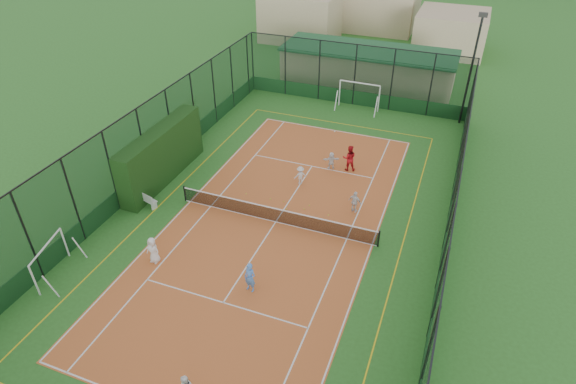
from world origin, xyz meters
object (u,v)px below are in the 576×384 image
(white_bench, at_px, (145,197))
(futsal_goal_near, at_px, (50,261))
(child_far_left, at_px, (300,175))
(child_far_back, at_px, (331,161))
(coach, at_px, (349,158))
(child_near_left, at_px, (153,250))
(child_far_right, at_px, (355,202))
(futsal_goal_far, at_px, (359,96))
(child_near_mid, at_px, (250,278))
(floodlight_ne, at_px, (471,71))
(clubhouse, at_px, (368,66))

(white_bench, relative_size, futsal_goal_near, 0.63)
(futsal_goal_near, xyz_separation_m, child_far_left, (8.51, 11.85, -0.28))
(child_far_back, height_order, coach, coach)
(futsal_goal_near, relative_size, child_near_left, 1.90)
(futsal_goal_near, height_order, child_far_right, futsal_goal_near)
(futsal_goal_far, bearing_deg, child_far_right, -75.30)
(child_far_right, bearing_deg, child_far_left, -7.86)
(futsal_goal_near, xyz_separation_m, child_near_mid, (9.38, 2.48, -0.10))
(child_near_left, distance_m, child_far_right, 11.33)
(child_far_left, bearing_deg, child_near_mid, 58.61)
(futsal_goal_near, relative_size, futsal_goal_far, 0.83)
(child_far_right, bearing_deg, child_near_left, 57.59)
(child_far_back, bearing_deg, child_near_left, 39.10)
(futsal_goal_near, distance_m, child_near_left, 4.78)
(child_far_left, height_order, coach, coach)
(white_bench, distance_m, futsal_goal_near, 6.59)
(child_near_mid, xyz_separation_m, child_far_back, (0.40, 11.82, -0.20))
(floodlight_ne, relative_size, futsal_goal_near, 2.95)
(child_near_left, bearing_deg, clubhouse, 84.78)
(clubhouse, relative_size, futsal_goal_far, 4.50)
(coach, bearing_deg, clubhouse, -98.78)
(clubhouse, distance_m, futsal_goal_far, 5.71)
(child_far_left, xyz_separation_m, child_far_right, (3.89, -1.65, 0.07))
(futsal_goal_far, height_order, child_far_back, futsal_goal_far)
(child_far_back, bearing_deg, floodlight_ne, -151.18)
(child_near_left, bearing_deg, child_far_left, 68.54)
(futsal_goal_near, relative_size, child_far_back, 2.37)
(child_near_mid, relative_size, child_far_back, 1.34)
(child_near_left, height_order, child_far_left, child_near_left)
(child_far_right, bearing_deg, coach, -55.84)
(clubhouse, xyz_separation_m, child_near_mid, (0.84, -27.21, -0.77))
(futsal_goal_far, height_order, child_near_left, futsal_goal_far)
(floodlight_ne, relative_size, coach, 4.67)
(child_far_right, bearing_deg, floodlight_ne, -93.48)
(child_near_mid, distance_m, coach, 12.15)
(white_bench, height_order, child_far_back, child_far_back)
(futsal_goal_near, bearing_deg, futsal_goal_far, -34.08)
(futsal_goal_far, bearing_deg, child_far_back, -84.80)
(child_near_left, bearing_deg, floodlight_ne, 63.12)
(child_far_right, bearing_deg, child_near_mid, 83.77)
(clubhouse, bearing_deg, coach, -81.13)
(clubhouse, height_order, futsal_goal_near, clubhouse)
(futsal_goal_far, distance_m, coach, 9.67)
(clubhouse, distance_m, child_far_right, 19.89)
(futsal_goal_near, height_order, child_near_mid, futsal_goal_near)
(floodlight_ne, bearing_deg, futsal_goal_near, -125.20)
(floodlight_ne, height_order, child_far_back, floodlight_ne)
(child_near_mid, distance_m, child_far_back, 11.82)
(white_bench, relative_size, futsal_goal_far, 0.53)
(floodlight_ne, bearing_deg, white_bench, -132.72)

